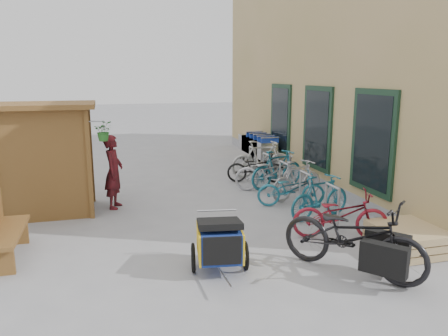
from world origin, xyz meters
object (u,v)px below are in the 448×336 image
object	(u,v)px
kiosk	(41,143)
cargo_bike	(354,237)
bike_0	(340,215)
bike_4	(271,172)
pallet_stack	(408,238)
shopping_carts	(257,146)
bench	(0,229)
bike_6	(256,168)
person_kiosk	(114,172)
child_trailer	(220,240)
bike_3	(297,180)
bike_7	(262,159)
bike_5	(277,169)
bike_1	(320,197)
bike_2	(291,189)

from	to	relation	value
kiosk	cargo_bike	distance (m)	6.64
bike_0	bike_4	bearing A→B (deg)	18.56
pallet_stack	shopping_carts	size ratio (longest dim) A/B	0.50
cargo_bike	bench	bearing A→B (deg)	121.31
kiosk	bike_6	distance (m)	5.68
person_kiosk	bike_0	size ratio (longest dim) A/B	0.96
pallet_stack	bike_0	world-z (taller)	bike_0
bike_6	child_trailer	bearing A→B (deg)	172.79
bike_3	bike_7	distance (m)	2.42
bike_3	bike_5	world-z (taller)	bike_5
bike_1	bike_2	bearing A→B (deg)	-3.28
pallet_stack	shopping_carts	distance (m)	7.76
cargo_bike	child_trailer	bearing A→B (deg)	123.33
bench	bike_1	distance (m)	6.04
bike_1	person_kiosk	bearing A→B (deg)	48.94
bike_1	bike_2	xyz separation A→B (m)	(-0.22, 0.99, -0.06)
cargo_bike	bike_3	world-z (taller)	cargo_bike
bench	bike_0	xyz separation A→B (m)	(5.83, -0.63, -0.07)
bike_3	bench	bearing A→B (deg)	87.90
cargo_bike	bike_3	distance (m)	4.09
bike_2	shopping_carts	bearing A→B (deg)	3.06
bench	bike_3	distance (m)	6.50
bike_0	bike_6	xyz separation A→B (m)	(-0.04, 4.51, -0.03)
bike_1	kiosk	bearing A→B (deg)	55.28
shopping_carts	child_trailer	size ratio (longest dim) A/B	1.61
kiosk	shopping_carts	xyz separation A→B (m)	(6.28, 3.88, -0.92)
cargo_bike	bike_4	distance (m)	4.95
cargo_bike	bike_2	distance (m)	3.54
bike_1	bike_4	size ratio (longest dim) A/B	0.84
bike_4	bike_6	distance (m)	0.96
child_trailer	bike_6	world-z (taller)	bike_6
kiosk	shopping_carts	size ratio (longest dim) A/B	1.03
bike_2	bike_5	world-z (taller)	bike_5
bench	bike_2	size ratio (longest dim) A/B	1.05
bike_4	bike_5	world-z (taller)	bike_5
child_trailer	bike_5	size ratio (longest dim) A/B	0.88
pallet_stack	bike_1	world-z (taller)	bike_1
kiosk	cargo_bike	world-z (taller)	kiosk
bike_0	bike_7	size ratio (longest dim) A/B	0.95
bike_0	bike_7	bearing A→B (deg)	15.36
child_trailer	bike_0	xyz separation A→B (m)	(2.49, 0.71, -0.02)
shopping_carts	bike_3	xyz separation A→B (m)	(-0.50, -4.32, -0.15)
bike_0	bike_1	xyz separation A→B (m)	(0.19, 1.14, 0.01)
child_trailer	cargo_bike	distance (m)	2.04
bike_6	bike_7	xyz separation A→B (m)	(0.36, 0.54, 0.13)
bike_4	shopping_carts	bearing A→B (deg)	2.45
kiosk	bike_0	bearing A→B (deg)	-29.50
child_trailer	bike_2	distance (m)	3.76
child_trailer	bike_5	distance (m)	5.27
child_trailer	bike_7	distance (m)	6.40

